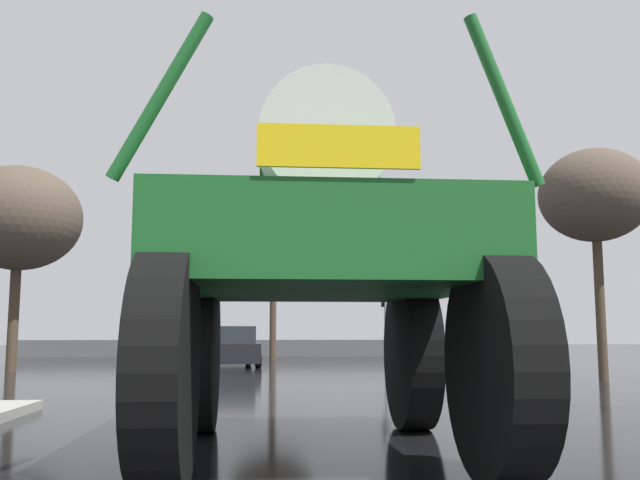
{
  "coord_description": "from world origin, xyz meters",
  "views": [
    {
      "loc": [
        0.11,
        -1.27,
        1.26
      ],
      "look_at": [
        0.95,
        8.63,
        2.56
      ],
      "focal_mm": 40.28,
      "sensor_mm": 36.0,
      "label": 1
    }
  ],
  "objects_px": {
    "traffic_signal_near_right": "(477,255)",
    "traffic_signal_far_left": "(385,306)",
    "bare_tree_left": "(19,219)",
    "oversize_sprayer": "(318,270)",
    "sedan_ahead": "(231,348)",
    "bare_tree_far_center": "(274,234)",
    "bare_tree_right": "(595,196)"
  },
  "relations": [
    {
      "from": "traffic_signal_near_right",
      "to": "traffic_signal_far_left",
      "type": "xyz_separation_m",
      "value": [
        1.19,
        16.66,
        -0.32
      ]
    },
    {
      "from": "traffic_signal_near_right",
      "to": "bare_tree_left",
      "type": "bearing_deg",
      "value": 136.55
    },
    {
      "from": "oversize_sprayer",
      "to": "sedan_ahead",
      "type": "xyz_separation_m",
      "value": [
        -1.68,
        19.91,
        -1.24
      ]
    },
    {
      "from": "sedan_ahead",
      "to": "bare_tree_far_center",
      "type": "distance_m",
      "value": 8.45
    },
    {
      "from": "bare_tree_far_center",
      "to": "traffic_signal_far_left",
      "type": "bearing_deg",
      "value": -43.89
    },
    {
      "from": "traffic_signal_near_right",
      "to": "bare_tree_left",
      "type": "height_order",
      "value": "bare_tree_left"
    },
    {
      "from": "sedan_ahead",
      "to": "bare_tree_far_center",
      "type": "height_order",
      "value": "bare_tree_far_center"
    },
    {
      "from": "oversize_sprayer",
      "to": "bare_tree_far_center",
      "type": "bearing_deg",
      "value": 0.01
    },
    {
      "from": "sedan_ahead",
      "to": "traffic_signal_near_right",
      "type": "xyz_separation_m",
      "value": [
        5.09,
        -14.69,
        2.01
      ]
    },
    {
      "from": "sedan_ahead",
      "to": "traffic_signal_far_left",
      "type": "relative_size",
      "value": 1.31
    },
    {
      "from": "oversize_sprayer",
      "to": "bare_tree_far_center",
      "type": "xyz_separation_m",
      "value": [
        0.02,
        26.29,
        4.03
      ]
    },
    {
      "from": "bare_tree_left",
      "to": "bare_tree_right",
      "type": "relative_size",
      "value": 1.08
    },
    {
      "from": "traffic_signal_far_left",
      "to": "bare_tree_right",
      "type": "bearing_deg",
      "value": -69.6
    },
    {
      "from": "bare_tree_far_center",
      "to": "traffic_signal_near_right",
      "type": "bearing_deg",
      "value": -80.86
    },
    {
      "from": "bare_tree_far_center",
      "to": "sedan_ahead",
      "type": "bearing_deg",
      "value": -104.96
    },
    {
      "from": "traffic_signal_near_right",
      "to": "bare_tree_right",
      "type": "distance_m",
      "value": 8.16
    },
    {
      "from": "oversize_sprayer",
      "to": "sedan_ahead",
      "type": "height_order",
      "value": "oversize_sprayer"
    },
    {
      "from": "bare_tree_left",
      "to": "bare_tree_far_center",
      "type": "distance_m",
      "value": 12.99
    },
    {
      "from": "oversize_sprayer",
      "to": "traffic_signal_near_right",
      "type": "height_order",
      "value": "oversize_sprayer"
    },
    {
      "from": "bare_tree_left",
      "to": "bare_tree_right",
      "type": "bearing_deg",
      "value": -18.06
    },
    {
      "from": "bare_tree_far_center",
      "to": "bare_tree_right",
      "type": "bearing_deg",
      "value": -60.54
    },
    {
      "from": "traffic_signal_near_right",
      "to": "traffic_signal_far_left",
      "type": "relative_size",
      "value": 1.13
    },
    {
      "from": "oversize_sprayer",
      "to": "sedan_ahead",
      "type": "relative_size",
      "value": 1.27
    },
    {
      "from": "oversize_sprayer",
      "to": "traffic_signal_far_left",
      "type": "xyz_separation_m",
      "value": [
        4.6,
        21.88,
        0.44
      ]
    },
    {
      "from": "traffic_signal_near_right",
      "to": "bare_tree_right",
      "type": "bearing_deg",
      "value": 48.17
    },
    {
      "from": "sedan_ahead",
      "to": "traffic_signal_near_right",
      "type": "relative_size",
      "value": 1.16
    },
    {
      "from": "traffic_signal_far_left",
      "to": "bare_tree_right",
      "type": "relative_size",
      "value": 0.52
    },
    {
      "from": "oversize_sprayer",
      "to": "bare_tree_right",
      "type": "bearing_deg",
      "value": -37.91
    },
    {
      "from": "bare_tree_right",
      "to": "bare_tree_far_center",
      "type": "relative_size",
      "value": 0.83
    },
    {
      "from": "traffic_signal_near_right",
      "to": "traffic_signal_far_left",
      "type": "height_order",
      "value": "traffic_signal_near_right"
    },
    {
      "from": "traffic_signal_near_right",
      "to": "bare_tree_right",
      "type": "relative_size",
      "value": 0.59
    },
    {
      "from": "oversize_sprayer",
      "to": "bare_tree_left",
      "type": "height_order",
      "value": "bare_tree_left"
    }
  ]
}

